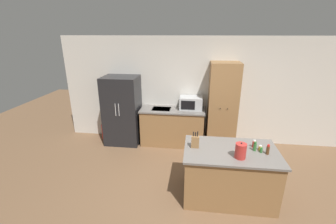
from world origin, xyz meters
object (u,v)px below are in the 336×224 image
object	(u,v)px
spice_bottle_green_herb	(254,144)
pantry_cabinet	(222,106)
spice_bottle_tall_dark	(255,147)
spice_bottle_short_red	(268,150)
spice_bottle_pale_salt	(261,150)
knife_block	(195,142)
fire_extinguisher	(105,131)
refrigerator	(122,110)
microwave	(191,103)
kettle	(241,151)
spice_bottle_amber_oil	(260,148)

from	to	relation	value
spice_bottle_green_herb	pantry_cabinet	bearing A→B (deg)	101.64
pantry_cabinet	spice_bottle_tall_dark	size ratio (longest dim) A/B	13.60
spice_bottle_short_red	spice_bottle_pale_salt	size ratio (longest dim) A/B	1.90
pantry_cabinet	knife_block	bearing A→B (deg)	-108.64
knife_block	spice_bottle_pale_salt	distance (m)	1.04
spice_bottle_green_herb	fire_extinguisher	bearing A→B (deg)	152.79
knife_block	spice_bottle_short_red	distance (m)	1.12
spice_bottle_short_red	spice_bottle_green_herb	distance (m)	0.26
pantry_cabinet	fire_extinguisher	bearing A→B (deg)	179.60
refrigerator	microwave	bearing A→B (deg)	4.51
pantry_cabinet	microwave	distance (m)	0.74
knife_block	kettle	distance (m)	0.72
spice_bottle_amber_oil	kettle	size ratio (longest dim) A/B	0.32
microwave	spice_bottle_tall_dark	world-z (taller)	microwave
spice_bottle_pale_salt	kettle	xyz separation A→B (m)	(-0.36, -0.21, 0.08)
spice_bottle_tall_dark	spice_bottle_short_red	xyz separation A→B (m)	(0.17, -0.09, 0.01)
spice_bottle_amber_oil	fire_extinguisher	size ratio (longest dim) A/B	0.18
microwave	spice_bottle_amber_oil	size ratio (longest dim) A/B	6.45
microwave	spice_bottle_tall_dark	distance (m)	2.16
pantry_cabinet	kettle	size ratio (longest dim) A/B	7.94
spice_bottle_pale_salt	kettle	bearing A→B (deg)	-149.91
refrigerator	spice_bottle_short_red	bearing A→B (deg)	-32.08
pantry_cabinet	microwave	bearing A→B (deg)	174.52
knife_block	kettle	bearing A→B (deg)	-19.89
spice_bottle_amber_oil	spice_bottle_green_herb	distance (m)	0.12
knife_block	kettle	xyz separation A→B (m)	(0.68, -0.24, 0.01)
microwave	fire_extinguisher	world-z (taller)	microwave
refrigerator	spice_bottle_amber_oil	bearing A→B (deg)	-31.15
spice_bottle_green_herb	fire_extinguisher	xyz separation A→B (m)	(-3.33, 1.71, -0.73)
refrigerator	spice_bottle_green_herb	world-z (taller)	refrigerator
refrigerator	spice_bottle_green_herb	bearing A→B (deg)	-30.46
microwave	spice_bottle_pale_salt	xyz separation A→B (m)	(1.16, -1.92, -0.14)
knife_block	spice_bottle_green_herb	bearing A→B (deg)	7.43
spice_bottle_green_herb	kettle	xyz separation A→B (m)	(-0.28, -0.37, 0.06)
spice_bottle_short_red	microwave	bearing A→B (deg)	122.32
pantry_cabinet	spice_bottle_green_herb	world-z (taller)	pantry_cabinet
knife_block	spice_bottle_green_herb	world-z (taller)	knife_block
spice_bottle_amber_oil	spice_bottle_green_herb	xyz separation A→B (m)	(-0.08, 0.09, 0.02)
microwave	spice_bottle_pale_salt	bearing A→B (deg)	-58.90
microwave	fire_extinguisher	xyz separation A→B (m)	(-2.24, -0.05, -0.85)
kettle	spice_bottle_short_red	bearing A→B (deg)	20.46
pantry_cabinet	microwave	xyz separation A→B (m)	(-0.74, 0.07, 0.04)
spice_bottle_amber_oil	kettle	xyz separation A→B (m)	(-0.36, -0.28, 0.08)
microwave	fire_extinguisher	bearing A→B (deg)	-178.71
spice_bottle_pale_salt	kettle	distance (m)	0.42
spice_bottle_green_herb	refrigerator	bearing A→B (deg)	149.54
microwave	kettle	bearing A→B (deg)	-69.35
refrigerator	spice_bottle_amber_oil	distance (m)	3.32
spice_bottle_tall_dark	microwave	bearing A→B (deg)	119.78
kettle	fire_extinguisher	world-z (taller)	kettle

